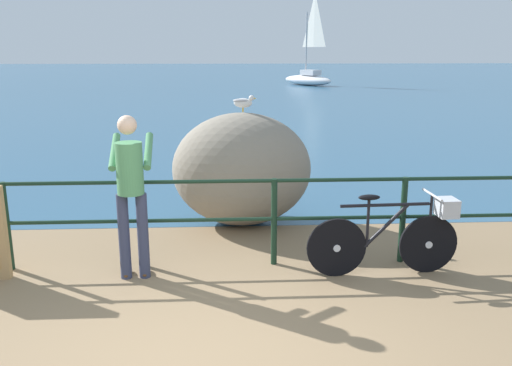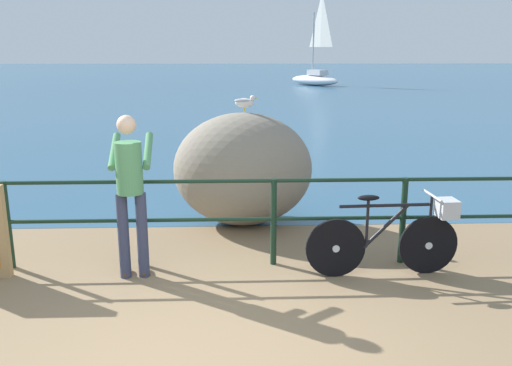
# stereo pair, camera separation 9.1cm
# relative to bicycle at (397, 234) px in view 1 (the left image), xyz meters

# --- Properties ---
(ground_plane) EXTENTS (120.00, 120.00, 0.10)m
(ground_plane) POSITION_rel_bicycle_xyz_m (-2.07, 18.18, -0.51)
(ground_plane) COLOR #846B4C
(sea_surface) EXTENTS (120.00, 90.00, 0.01)m
(sea_surface) POSITION_rel_bicycle_xyz_m (-2.07, 46.72, -0.46)
(sea_surface) COLOR #2D5675
(sea_surface) RESTS_ON ground_plane
(promenade_railing) EXTENTS (7.55, 0.07, 1.02)m
(promenade_railing) POSITION_rel_bicycle_xyz_m (-2.07, 0.34, 0.18)
(promenade_railing) COLOR black
(promenade_railing) RESTS_ON ground_plane
(bicycle) EXTENTS (1.70, 0.48, 0.92)m
(bicycle) POSITION_rel_bicycle_xyz_m (0.00, 0.00, 0.00)
(bicycle) COLOR black
(bicycle) RESTS_ON ground_plane
(person_at_railing) EXTENTS (0.47, 0.65, 1.78)m
(person_at_railing) POSITION_rel_bicycle_xyz_m (-2.87, 0.06, 0.53)
(person_at_railing) COLOR #333851
(person_at_railing) RESTS_ON ground_plane
(breakwater_boulder_main) EXTENTS (1.95, 1.52, 1.59)m
(breakwater_boulder_main) POSITION_rel_bicycle_xyz_m (-1.65, 1.87, 0.33)
(breakwater_boulder_main) COLOR gray
(breakwater_boulder_main) RESTS_ON ground
(seagull) EXTENTS (0.34, 0.18, 0.23)m
(seagull) POSITION_rel_bicycle_xyz_m (-1.62, 1.96, 1.26)
(seagull) COLOR gold
(seagull) RESTS_ON breakwater_boulder_main
(sailboat) EXTENTS (3.57, 4.36, 6.16)m
(sailboat) POSITION_rel_bicycle_xyz_m (3.77, 32.04, 0.24)
(sailboat) COLOR white
(sailboat) RESTS_ON sea_surface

